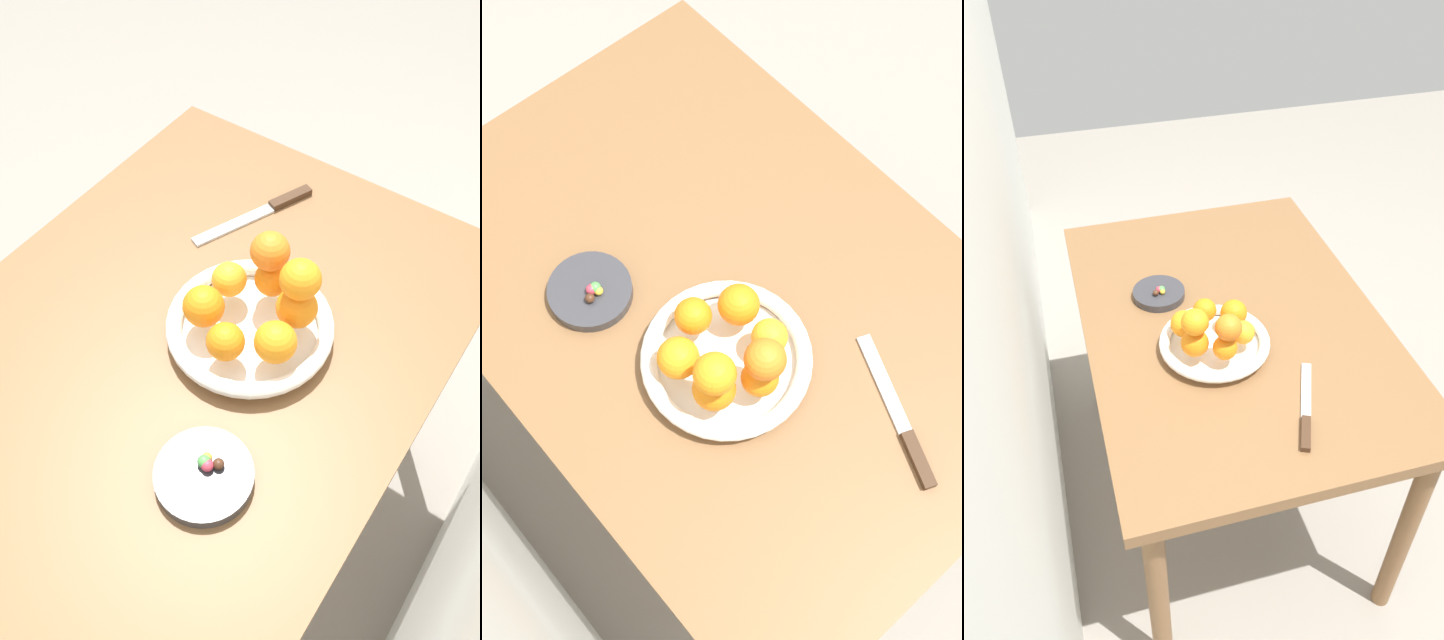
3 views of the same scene
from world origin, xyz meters
The scene contains 17 objects.
ground_plane centered at (0.00, 0.00, 0.00)m, with size 6.00×6.00×0.00m, color gray.
dining_table centered at (0.00, 0.00, 0.65)m, with size 1.10×0.76×0.74m.
fruit_bowl centered at (-0.10, 0.08, 0.76)m, with size 0.27×0.27×0.04m.
candy_dish centered at (0.14, 0.16, 0.75)m, with size 0.14×0.14×0.02m, color #333338.
orange_0 centered at (-0.14, 0.14, 0.81)m, with size 0.07×0.07×0.07m, color orange.
orange_1 centered at (-0.17, 0.07, 0.81)m, with size 0.06×0.06×0.06m, color orange.
orange_2 centered at (-0.13, 0.02, 0.81)m, with size 0.06×0.06×0.06m, color orange.
orange_3 centered at (-0.06, 0.02, 0.81)m, with size 0.07×0.07×0.07m, color orange.
orange_4 centered at (-0.03, 0.08, 0.81)m, with size 0.06×0.06×0.06m, color orange.
orange_5 centered at (-0.07, 0.14, 0.81)m, with size 0.07×0.07×0.07m, color orange.
orange_6 centered at (-0.17, 0.07, 0.87)m, with size 0.06×0.06×0.06m, color orange.
orange_7 centered at (-0.15, 0.14, 0.88)m, with size 0.06×0.06×0.06m, color orange.
candy_ball_0 centered at (0.13, 0.16, 0.77)m, with size 0.02×0.02×0.02m, color #4C9947.
candy_ball_1 centered at (0.12, 0.18, 0.77)m, with size 0.02×0.02×0.02m, color #472819.
candy_ball_2 centered at (0.12, 0.16, 0.77)m, with size 0.01×0.01×0.01m, color gold.
candy_ball_3 centered at (0.13, 0.16, 0.77)m, with size 0.02×0.02×0.02m, color #C6384C.
knife centered at (-0.36, -0.06, 0.75)m, with size 0.25×0.12×0.01m.
Camera 2 is at (-0.46, 0.40, 1.93)m, focal length 45.00 mm.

